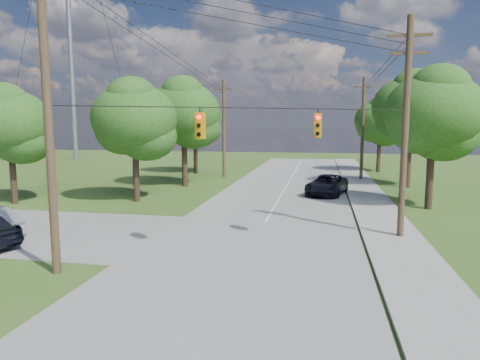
% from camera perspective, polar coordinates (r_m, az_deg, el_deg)
% --- Properties ---
extents(ground, '(140.00, 140.00, 0.00)m').
position_cam_1_polar(ground, '(15.41, -9.32, -13.71)').
color(ground, '#35511B').
rests_on(ground, ground).
extents(main_road, '(10.00, 100.00, 0.03)m').
position_cam_1_polar(main_road, '(19.51, 1.44, -8.98)').
color(main_road, gray).
rests_on(main_road, ground).
extents(sidewalk_east, '(2.60, 100.00, 0.12)m').
position_cam_1_polar(sidewalk_east, '(19.60, 21.42, -9.30)').
color(sidewalk_east, gray).
rests_on(sidewalk_east, ground).
extents(pole_sw, '(2.00, 0.32, 12.00)m').
position_cam_1_polar(pole_sw, '(16.91, -24.29, 9.15)').
color(pole_sw, brown).
rests_on(pole_sw, ground).
extents(pole_ne, '(2.00, 0.32, 10.50)m').
position_cam_1_polar(pole_ne, '(21.80, 21.19, 6.78)').
color(pole_ne, brown).
rests_on(pole_ne, ground).
extents(pole_north_e, '(2.00, 0.32, 10.00)m').
position_cam_1_polar(pole_north_e, '(43.63, 16.04, 6.65)').
color(pole_north_e, brown).
rests_on(pole_north_e, ground).
extents(pole_north_w, '(2.00, 0.32, 10.00)m').
position_cam_1_polar(pole_north_w, '(44.61, -2.16, 6.95)').
color(pole_north_w, brown).
rests_on(pole_north_w, ground).
extents(power_lines, '(13.93, 29.62, 4.93)m').
position_cam_1_polar(power_lines, '(25.51, 2.86, 15.61)').
color(power_lines, black).
rests_on(power_lines, ground).
extents(traffic_signals, '(4.91, 3.27, 1.05)m').
position_cam_1_polar(traffic_signals, '(18.06, 2.94, 7.32)').
color(traffic_signals, '#CC890C').
rests_on(traffic_signals, ground).
extents(radio_mast, '(0.70, 0.70, 45.00)m').
position_cam_1_polar(radio_mast, '(72.08, -21.90, 20.57)').
color(radio_mast, gray).
rests_on(radio_mast, ground).
extents(tree_w_near, '(6.00, 6.00, 8.40)m').
position_cam_1_polar(tree_w_near, '(31.31, -13.90, 7.96)').
color(tree_w_near, '#3C291E').
rests_on(tree_w_near, ground).
extents(tree_w_mid, '(6.40, 6.40, 9.22)m').
position_cam_1_polar(tree_w_mid, '(38.42, -7.51, 8.97)').
color(tree_w_mid, '#3C291E').
rests_on(tree_w_mid, ground).
extents(tree_w_far, '(6.00, 6.00, 8.73)m').
position_cam_1_polar(tree_w_far, '(48.54, -6.02, 8.28)').
color(tree_w_far, '#3C291E').
rests_on(tree_w_far, ground).
extents(tree_e_near, '(6.20, 6.20, 8.81)m').
position_cam_1_polar(tree_e_near, '(30.28, 24.40, 8.17)').
color(tree_e_near, '#3C291E').
rests_on(tree_e_near, ground).
extents(tree_e_mid, '(6.60, 6.60, 9.64)m').
position_cam_1_polar(tree_e_mid, '(40.18, 21.83, 8.90)').
color(tree_e_mid, '#3C291E').
rests_on(tree_e_mid, ground).
extents(tree_e_far, '(5.80, 5.80, 8.32)m').
position_cam_1_polar(tree_e_far, '(51.86, 18.18, 7.54)').
color(tree_e_far, '#3C291E').
rests_on(tree_e_far, ground).
extents(tree_cross_n, '(5.60, 5.60, 7.91)m').
position_cam_1_polar(tree_cross_n, '(33.43, -28.38, 6.68)').
color(tree_cross_n, '#3C291E').
rests_on(tree_cross_n, ground).
extents(car_main_north, '(3.73, 5.95, 1.53)m').
position_cam_1_polar(car_main_north, '(34.31, 11.52, -0.62)').
color(car_main_north, black).
rests_on(car_main_north, main_road).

